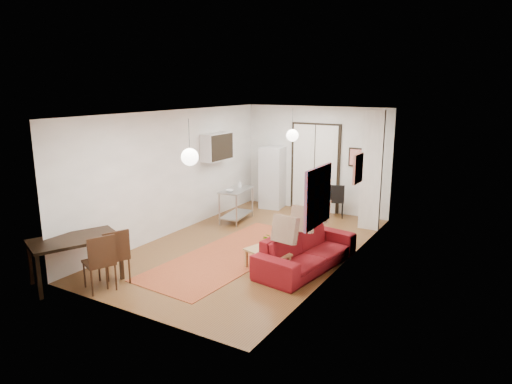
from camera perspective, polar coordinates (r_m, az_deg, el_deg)
The scene contains 27 objects.
floor at distance 10.08m, azimuth -0.70°, elevation -6.80°, with size 7.00×7.00×0.00m, color brown.
ceiling at distance 9.49m, azimuth -0.75°, elevation 9.88°, with size 4.20×7.00×0.02m, color white.
wall_back at distance 12.76m, azimuth 7.48°, elevation 4.08°, with size 4.20×0.02×2.90m, color white.
wall_front at distance 7.02m, azimuth -15.73°, elevation -3.86°, with size 4.20×0.02×2.90m, color white.
wall_left at distance 10.90m, azimuth -10.21°, elevation 2.43°, with size 0.02×7.00×2.90m, color white.
wall_right at distance 8.80m, azimuth 11.05°, elevation -0.17°, with size 0.02×7.00×2.90m, color white.
double_doors at distance 12.76m, azimuth 7.36°, elevation 2.94°, with size 1.44×0.06×2.50m, color white.
stub_partition at distance 11.26m, azimuth 14.24°, elevation 2.57°, with size 0.50×0.10×2.90m, color white.
wall_cabinet at distance 11.89m, azimuth -4.92°, elevation 5.67°, with size 0.35×1.00×0.70m, color silver.
painting_popart at distance 7.63m, azimuth 7.76°, elevation -0.57°, with size 0.05×1.00×1.00m, color red.
painting_abstract at distance 9.49m, azimuth 12.63°, elevation 2.87°, with size 0.05×0.50×0.60m, color beige.
poster_back at distance 12.31m, azimuth 12.38°, elevation 4.26°, with size 0.40×0.03×0.50m, color red.
print_left at distance 12.37m, azimuth -4.15°, elevation 6.21°, with size 0.03×0.44×0.54m, color #9D7241.
pendant_back at distance 11.30m, azimuth 4.57°, elevation 7.07°, with size 0.30×0.30×0.80m.
pendant_front at distance 7.92m, azimuth -8.28°, elevation 4.36°, with size 0.30×0.30×0.80m.
kilim_rug at distance 9.63m, azimuth -3.05°, elevation -7.78°, with size 1.61×4.29×0.01m, color #B2592C.
sofa at distance 8.91m, azimuth 6.35°, elevation -7.25°, with size 0.93×2.38×0.69m, color maroon.
coffee_table at distance 8.72m, azimuth 1.44°, elevation -7.74°, with size 0.97×0.70×0.39m.
potted_plant at distance 8.59m, azimuth 2.04°, elevation -6.36°, with size 0.34×0.29×0.38m, color #315A28.
kitchen_counter at distance 11.79m, azimuth -2.47°, elevation -1.12°, with size 0.70×1.17×0.85m.
bowl at distance 11.47m, azimuth -3.30°, elevation 0.19°, with size 0.20×0.20×0.05m, color white.
soap_bottle at distance 11.93m, azimuth -2.03°, elevation 1.03°, with size 0.08×0.08×0.18m, color teal.
fridge at distance 13.05m, azimuth 2.06°, elevation 1.83°, with size 0.62×0.62×1.75m, color silver.
dining_table at distance 8.73m, azimuth -21.75°, elevation -5.95°, with size 1.37×1.69×0.82m.
dining_chair_near at distance 8.58m, azimuth -16.96°, elevation -6.88°, with size 0.63×0.75×1.01m.
dining_chair_far at distance 8.39m, azimuth -18.56°, elevation -7.47°, with size 0.63×0.75×1.01m.
black_side_chair at distance 12.42m, azimuth 10.12°, elevation -0.61°, with size 0.53×0.55×0.90m.
Camera 1 is at (4.92, -8.10, 3.45)m, focal length 32.00 mm.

